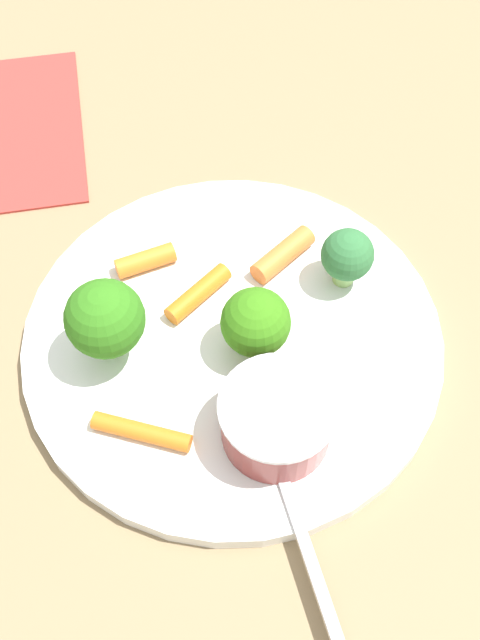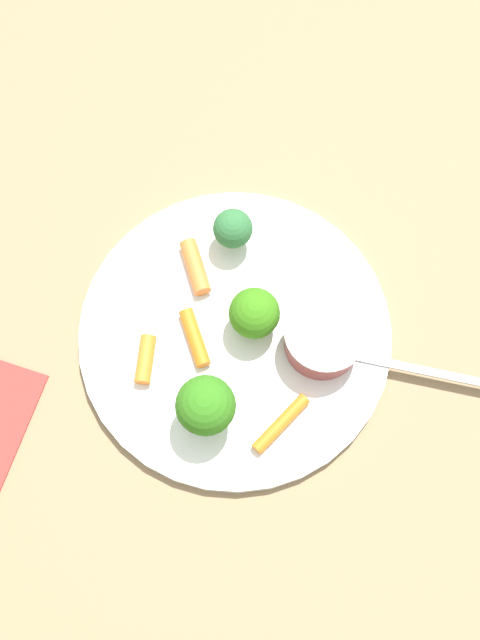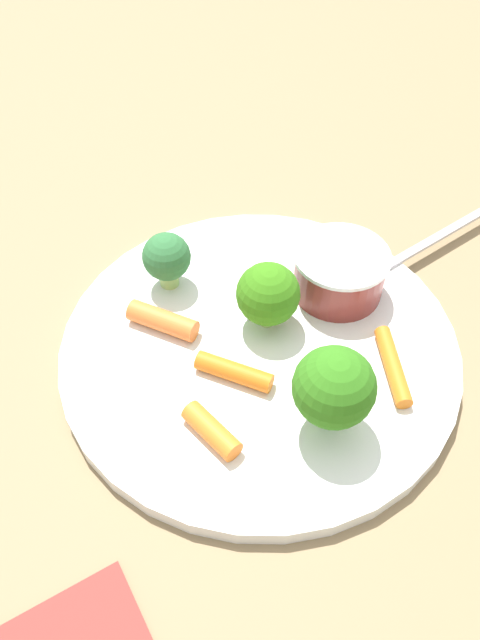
% 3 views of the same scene
% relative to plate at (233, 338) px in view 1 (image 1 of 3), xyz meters
% --- Properties ---
extents(ground_plane, '(2.40, 2.40, 0.00)m').
position_rel_plate_xyz_m(ground_plane, '(0.00, 0.00, -0.01)').
color(ground_plane, '#86704E').
extents(plate, '(0.27, 0.27, 0.01)m').
position_rel_plate_xyz_m(plate, '(0.00, 0.00, 0.00)').
color(plate, white).
rests_on(plate, ground_plane).
extents(sauce_cup, '(0.07, 0.07, 0.04)m').
position_rel_plate_xyz_m(sauce_cup, '(-0.07, 0.01, 0.02)').
color(sauce_cup, maroon).
rests_on(sauce_cup, plate).
extents(broccoli_floret_0, '(0.03, 0.03, 0.04)m').
position_rel_plate_xyz_m(broccoli_floret_0, '(-0.00, -0.08, 0.03)').
color(broccoli_floret_0, '#94C26D').
rests_on(broccoli_floret_0, plate).
extents(broccoli_floret_1, '(0.04, 0.04, 0.05)m').
position_rel_plate_xyz_m(broccoli_floret_1, '(-0.02, -0.01, 0.03)').
color(broccoli_floret_1, '#8CAD6C').
rests_on(broccoli_floret_1, plate).
extents(broccoli_floret_2, '(0.05, 0.05, 0.06)m').
position_rel_plate_xyz_m(broccoli_floret_2, '(0.02, 0.07, 0.04)').
color(broccoli_floret_2, '#80C673').
rests_on(broccoli_floret_2, plate).
extents(carrot_stick_0, '(0.02, 0.04, 0.01)m').
position_rel_plate_xyz_m(carrot_stick_0, '(0.07, 0.02, 0.01)').
color(carrot_stick_0, orange).
rests_on(carrot_stick_0, plate).
extents(carrot_stick_1, '(0.05, 0.05, 0.01)m').
position_rel_plate_xyz_m(carrot_stick_1, '(-0.04, 0.08, 0.01)').
color(carrot_stick_1, orange).
rests_on(carrot_stick_1, plate).
extents(carrot_stick_2, '(0.03, 0.05, 0.02)m').
position_rel_plate_xyz_m(carrot_stick_2, '(0.03, -0.06, 0.01)').
color(carrot_stick_2, orange).
rests_on(carrot_stick_2, plate).
extents(carrot_stick_3, '(0.03, 0.05, 0.01)m').
position_rel_plate_xyz_m(carrot_stick_3, '(0.03, 0.01, 0.01)').
color(carrot_stick_3, orange).
rests_on(carrot_stick_3, plate).
extents(fork, '(0.16, 0.05, 0.00)m').
position_rel_plate_xyz_m(fork, '(-0.15, 0.04, 0.01)').
color(fork, '#BBB8BF').
rests_on(fork, plate).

